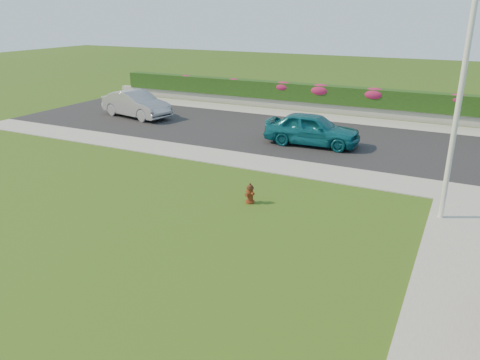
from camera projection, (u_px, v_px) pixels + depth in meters
The scene contains 17 objects.
ground at pixel (154, 265), 12.01m from camera, with size 120.00×120.00×0.00m, color black.
street_far at pixel (232, 128), 25.87m from camera, with size 26.00×8.00×0.04m, color black.
sidewalk_far at pixel (165, 148), 22.09m from camera, with size 24.00×2.00×0.04m, color gray.
curb_corner at pixel (466, 194), 16.62m from camera, with size 2.00×2.00×0.04m, color gray.
sidewalk_beyond at pixel (329, 118), 28.39m from camera, with size 34.00×2.00×0.04m, color gray.
retaining_wall at pixel (336, 109), 29.55m from camera, with size 34.00×0.40×0.60m, color gray.
hedge at pixel (337, 95), 29.34m from camera, with size 32.00×0.90×1.10m, color black.
fire_hydrant at pixel (250, 194), 15.80m from camera, with size 0.37×0.35×0.71m.
sedan_teal at pixel (312, 129), 22.38m from camera, with size 1.82×4.54×1.55m, color #0D5563.
sedan_silver at pixel (136, 104), 28.25m from camera, with size 1.65×4.74×1.56m, color #95969C.
utility_pole at pixel (456, 117), 13.62m from camera, with size 0.16×0.16×6.48m, color silver.
flower_clump_a at pixel (186, 79), 33.83m from camera, with size 1.04×0.67×0.52m, color #A21B53.
flower_clump_b at pixel (234, 82), 32.20m from camera, with size 1.06×0.68×0.53m, color #A21B53.
flower_clump_c at pixel (283, 87), 30.68m from camera, with size 1.33×0.85×0.66m, color #A21B53.
flower_clump_d at pixel (321, 90), 29.62m from camera, with size 1.52×0.98×0.76m, color #A21B53.
flower_clump_e at pixel (374, 94), 28.21m from camera, with size 1.51×0.97×0.75m, color #A21B53.
flower_clump_f at pixel (458, 99), 26.25m from camera, with size 1.20×0.77×0.60m, color #A21B53.
Camera 1 is at (6.71, -8.42, 6.18)m, focal length 35.00 mm.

